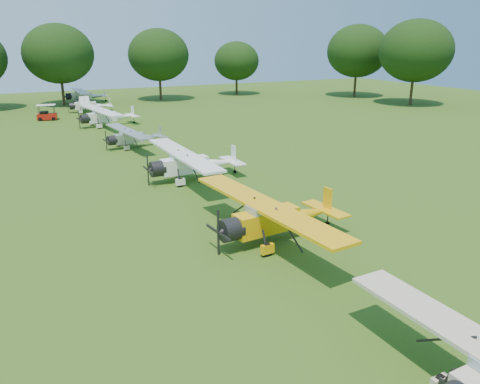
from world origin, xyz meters
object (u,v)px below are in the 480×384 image
Objects in this scene: aircraft_7 at (84,95)px; golf_cart at (47,115)px; aircraft_6 at (89,104)px; aircraft_2 at (275,216)px; aircraft_4 at (133,136)px; aircraft_5 at (106,115)px; aircraft_3 at (191,162)px.

golf_cart is (-7.69, -17.24, -0.62)m from aircraft_7.
golf_cart is at bearing -134.15° from aircraft_6.
aircraft_6 is at bearing 85.80° from aircraft_2.
aircraft_4 is 22.57m from golf_cart.
aircraft_5 is 13.09m from aircraft_6.
aircraft_6 is (-0.85, 52.72, -0.23)m from aircraft_2.
aircraft_7 is (1.46, 38.93, 0.19)m from aircraft_4.
aircraft_3 is at bearing -80.59° from aircraft_6.
aircraft_7 is at bearing 84.45° from aircraft_2.
aircraft_5 is at bearing 91.49° from aircraft_3.
aircraft_6 is (0.12, 26.63, 0.05)m from aircraft_4.
aircraft_7 is at bearing 91.80° from aircraft_6.
aircraft_2 is 26.12m from aircraft_4.
aircraft_4 is at bearing -62.19° from golf_cart.
aircraft_7 reaches higher than aircraft_4.
aircraft_3 is 1.18× the size of aircraft_6.
aircraft_6 is (0.08, 13.09, -0.18)m from aircraft_5.
golf_cart is (-6.27, 8.16, -0.65)m from aircraft_5.
golf_cart is at bearing 93.45° from aircraft_2.
aircraft_2 is 39.64m from aircraft_5.
aircraft_4 is at bearing 93.99° from aircraft_3.
golf_cart is at bearing 101.05° from aircraft_3.
aircraft_2 is 12.81m from aircraft_3.
aircraft_4 is (-1.11, 13.29, -0.26)m from aircraft_3.
aircraft_4 is at bearing -98.56° from aircraft_5.
aircraft_4 is 3.66× the size of golf_cart.
aircraft_5 reaches higher than golf_cart.
aircraft_2 is 1.02× the size of aircraft_3.
aircraft_2 is 65.03m from aircraft_7.
aircraft_5 is 25.43m from aircraft_7.
golf_cart is at bearing -113.56° from aircraft_7.
aircraft_7 is at bearing 81.22° from aircraft_4.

